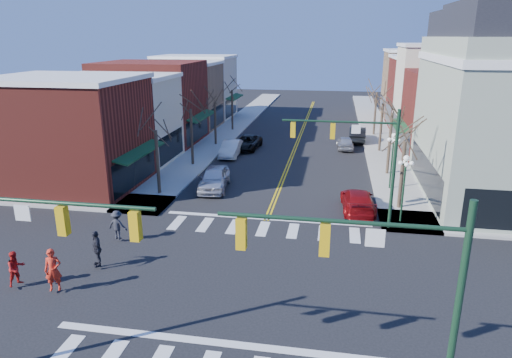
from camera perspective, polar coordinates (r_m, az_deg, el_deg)
The scene contains 35 objects.
ground at distance 22.05m, azimuth -1.74°, elevation -12.63°, with size 160.00×160.00×0.00m, color black.
sidewalk_left at distance 42.15m, azimuth -7.93°, elevation 2.18°, with size 3.50×70.00×0.15m, color #9E9B93.
sidewalk_right at distance 40.48m, azimuth 16.39°, elevation 0.99°, with size 3.50×70.00×0.15m, color #9E9B93.
bldg_left_brick_a at distance 36.78m, azimuth -22.28°, elevation 5.09°, with size 10.00×8.50×8.00m, color maroon.
bldg_left_stucco_a at distance 43.45m, azimuth -16.92°, elevation 7.02°, with size 10.00×7.00×7.50m, color beige.
bldg_left_brick_b at distance 50.55m, azimuth -12.93°, elevation 9.28°, with size 10.00×9.00×8.50m, color maroon.
bldg_left_tan at distance 58.23m, azimuth -9.78°, elevation 10.14°, with size 10.00×7.50×7.80m, color #9C7A56.
bldg_left_stucco_b at distance 65.51m, azimuth -7.51°, elevation 11.21°, with size 10.00×8.00×8.20m, color beige.
bldg_right_brick_a at distance 46.44m, azimuth 24.44°, elevation 7.16°, with size 10.00×8.50×8.00m, color maroon.
bldg_right_stucco at distance 53.78m, azimuth 22.64°, elevation 9.67°, with size 10.00×7.00×10.00m, color beige.
bldg_right_brick_b at distance 61.16m, azimuth 21.11°, elevation 9.91°, with size 10.00×8.00×8.50m, color maroon.
bldg_right_tan at distance 68.96m, azimuth 19.94°, elevation 10.97°, with size 10.00×8.00×9.00m, color #9C7A56.
traffic_mast_near_left at distance 16.03m, azimuth -27.75°, elevation -7.97°, with size 6.60×0.28×7.20m.
traffic_mast_near_right at distance 13.03m, azimuth 16.12°, elevation -12.40°, with size 6.60×0.28×7.20m.
traffic_mast_far_right at distance 26.88m, azimuth 13.12°, elevation 3.35°, with size 6.60×0.28×7.20m.
lamppost_corner at distance 28.67m, azimuth 18.08°, elevation 0.18°, with size 0.36×0.36×4.33m.
lamppost_midblock at distance 34.89m, azimuth 16.72°, elevation 3.30°, with size 0.36×0.36×4.33m.
tree_left_a at distance 33.28m, azimuth -12.19°, elevation 1.95°, with size 0.24×0.24×4.76m, color #382B21.
tree_left_b at distance 40.55m, azimuth -8.03°, elevation 5.13°, with size 0.24×0.24×5.04m, color #382B21.
tree_left_c at distance 48.11m, azimuth -5.11°, elevation 6.87°, with size 0.24×0.24×4.55m, color #382B21.
tree_left_d at distance 55.74m, azimuth -2.99°, elevation 8.54°, with size 0.24×0.24×4.90m, color #382B21.
tree_right_a at distance 31.25m, azimuth 17.74°, elevation 0.36°, with size 0.24×0.24×4.62m, color #382B21.
tree_right_b at distance 38.86m, azimuth 16.34°, elevation 4.16°, with size 0.24×0.24×5.18m, color #382B21.
tree_right_c at distance 46.69m, azimuth 15.35°, elevation 6.17°, with size 0.24×0.24×4.83m, color #382B21.
tree_right_d at distance 54.53m, azimuth 14.66°, elevation 7.85°, with size 0.24×0.24×4.97m, color #382B21.
car_left_near at distance 34.36m, azimuth -5.25°, elevation 0.09°, with size 1.99×4.94×1.68m, color silver.
car_left_mid at distance 43.80m, azimuth -3.16°, elevation 3.81°, with size 1.58×4.53×1.49m, color silver.
car_left_far at distance 46.59m, azimuth -1.11°, elevation 4.58°, with size 2.27×4.92×1.37m, color black.
car_right_near at distance 30.67m, azimuth 12.61°, elevation -2.66°, with size 2.02×4.98×1.44m, color maroon.
car_right_mid at distance 47.47m, azimuth 11.09°, elevation 4.48°, with size 1.57×3.91×1.33m, color #ABAAAF.
car_right_far at distance 51.18m, azimuth 12.56°, elevation 5.48°, with size 1.71×4.91×1.62m, color black.
pedestrian_red_a at distance 22.47m, azimuth -24.02°, elevation -10.35°, with size 0.72×0.47×1.98m, color red.
pedestrian_red_b at distance 23.72m, azimuth -27.80°, elevation -9.84°, with size 0.80×0.63×1.65m, color #B01412.
pedestrian_dark_a at distance 23.97m, azimuth -19.29°, elevation -8.18°, with size 1.09×0.45×1.85m, color black.
pedestrian_dark_b at distance 26.66m, azimuth -16.94°, elevation -5.51°, with size 1.09×0.63×1.68m, color black.
Camera 1 is at (3.94, -18.67, 11.04)m, focal length 32.00 mm.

